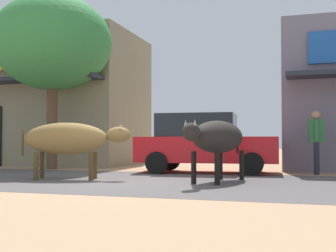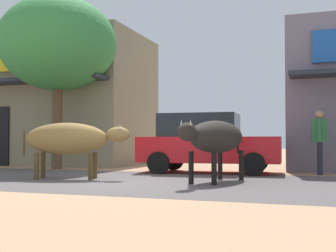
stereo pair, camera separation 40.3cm
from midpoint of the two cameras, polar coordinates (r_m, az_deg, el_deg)
The scene contains 8 objects.
ground at distance 10.05m, azimuth -5.98°, elevation -6.99°, with size 80.00×80.00×0.00m, color tan.
asphalt_road at distance 10.05m, azimuth -5.98°, elevation -6.98°, with size 72.00×5.36×0.00m, color #595252.
storefront_left_cafe at distance 18.27m, azimuth -16.63°, elevation 3.06°, with size 7.78×5.05×4.87m.
roadside_tree at distance 14.81m, azimuth -15.33°, elevation 10.19°, with size 3.74×3.74×5.49m.
parked_hatchback_car at distance 12.45m, azimuth 3.74°, elevation -2.13°, with size 3.95×1.99×1.64m.
cow_near_brown at distance 10.58m, azimuth -13.63°, elevation -1.65°, with size 2.49×1.17×1.31m.
cow_far_dark at distance 9.69m, azimuth 5.19°, elevation -1.48°, with size 1.21×2.72×1.33m.
pedestrian_by_shop at distance 12.34m, azimuth 17.58°, elevation -1.34°, with size 0.42×0.61×1.69m.
Camera 1 is at (3.73, -9.27, 0.90)m, focal length 47.60 mm.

